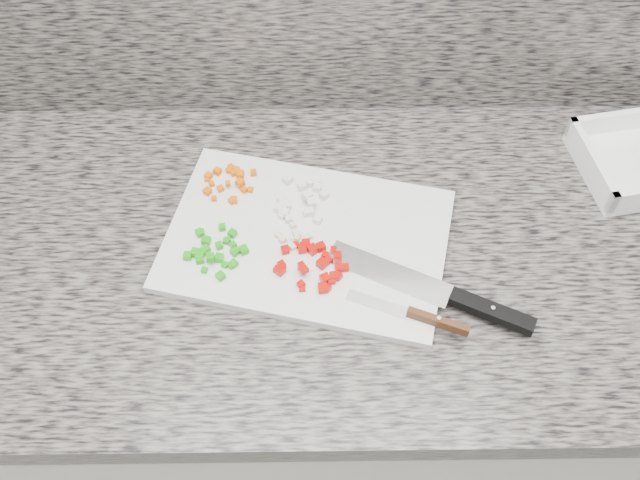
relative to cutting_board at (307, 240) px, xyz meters
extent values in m
cube|color=silver|center=(0.05, 0.00, -0.48)|extent=(3.92, 0.62, 0.86)
cube|color=#615D56|center=(0.05, 0.00, -0.03)|extent=(3.96, 0.64, 0.04)
cube|color=silver|center=(0.00, 0.00, 0.00)|extent=(0.47, 0.37, 0.01)
cube|color=#D65704|center=(-0.09, 0.09, 0.01)|extent=(0.01, 0.01, 0.01)
cube|color=#D65704|center=(-0.11, 0.07, 0.01)|extent=(0.01, 0.01, 0.01)
cube|color=#D65704|center=(-0.10, 0.09, 0.01)|extent=(0.01, 0.01, 0.01)
cube|color=#D65704|center=(-0.10, 0.11, 0.01)|extent=(0.01, 0.01, 0.01)
cube|color=#D65704|center=(-0.12, 0.07, 0.01)|extent=(0.01, 0.01, 0.01)
cube|color=#D65704|center=(-0.11, 0.13, 0.01)|extent=(0.01, 0.01, 0.01)
cube|color=#D65704|center=(-0.12, 0.12, 0.01)|extent=(0.01, 0.01, 0.01)
cube|color=#D65704|center=(-0.10, 0.10, 0.02)|extent=(0.01, 0.01, 0.01)
cube|color=#D65704|center=(-0.12, 0.13, 0.01)|extent=(0.01, 0.01, 0.01)
cube|color=#D65704|center=(-0.12, 0.14, 0.01)|extent=(0.01, 0.01, 0.01)
cube|color=#D65704|center=(-0.11, 0.12, 0.01)|extent=(0.01, 0.01, 0.01)
cube|color=#D65704|center=(-0.14, 0.09, 0.01)|extent=(0.01, 0.01, 0.01)
cube|color=#D65704|center=(-0.12, 0.10, 0.02)|extent=(0.01, 0.01, 0.01)
cube|color=#D65704|center=(-0.16, 0.12, 0.01)|extent=(0.01, 0.01, 0.01)
cube|color=#D65704|center=(-0.12, 0.14, 0.01)|extent=(0.01, 0.01, 0.01)
cube|color=#D65704|center=(-0.16, 0.11, 0.01)|extent=(0.01, 0.01, 0.01)
cube|color=#D65704|center=(-0.14, 0.13, 0.01)|extent=(0.01, 0.01, 0.01)
cube|color=#D65704|center=(-0.15, 0.10, 0.01)|extent=(0.01, 0.01, 0.01)
cube|color=#D65704|center=(-0.08, 0.12, 0.01)|extent=(0.01, 0.01, 0.01)
cube|color=#D65704|center=(-0.11, 0.13, 0.01)|extent=(0.01, 0.01, 0.01)
cube|color=#D65704|center=(-0.16, 0.09, 0.01)|extent=(0.02, 0.02, 0.01)
cube|color=#D65704|center=(-0.14, 0.07, 0.01)|extent=(0.01, 0.01, 0.01)
cube|color=#D65704|center=(-0.10, 0.09, 0.01)|extent=(0.01, 0.01, 0.01)
cube|color=#D65704|center=(-0.11, 0.12, 0.01)|extent=(0.01, 0.01, 0.01)
cube|color=silver|center=(0.02, 0.03, 0.01)|extent=(0.02, 0.02, 0.01)
cube|color=silver|center=(0.00, 0.07, 0.02)|extent=(0.02, 0.02, 0.01)
cube|color=silver|center=(-0.04, 0.05, 0.01)|extent=(0.02, 0.02, 0.01)
cube|color=silver|center=(0.01, 0.10, 0.01)|extent=(0.01, 0.01, 0.01)
cube|color=silver|center=(0.00, 0.04, 0.01)|extent=(0.01, 0.01, 0.01)
cube|color=silver|center=(0.03, 0.08, 0.01)|extent=(0.02, 0.02, 0.01)
cube|color=silver|center=(-0.03, 0.06, 0.01)|extent=(0.01, 0.01, 0.01)
cube|color=silver|center=(0.02, 0.09, 0.01)|extent=(0.01, 0.01, 0.01)
cube|color=silver|center=(-0.04, 0.07, 0.01)|extent=(0.01, 0.01, 0.01)
cube|color=silver|center=(-0.01, 0.10, 0.01)|extent=(0.02, 0.02, 0.01)
cube|color=silver|center=(-0.03, 0.03, 0.01)|extent=(0.01, 0.01, 0.01)
cube|color=silver|center=(-0.03, 0.04, 0.01)|extent=(0.01, 0.01, 0.01)
cube|color=silver|center=(0.01, 0.06, 0.02)|extent=(0.01, 0.01, 0.01)
cube|color=silver|center=(0.00, 0.04, 0.01)|extent=(0.01, 0.01, 0.01)
cube|color=silver|center=(-0.04, 0.04, 0.01)|extent=(0.01, 0.01, 0.01)
cube|color=silver|center=(-0.03, 0.04, 0.01)|extent=(0.02, 0.02, 0.01)
cube|color=silver|center=(-0.04, 0.06, 0.01)|extent=(0.01, 0.01, 0.01)
cube|color=silver|center=(-0.04, 0.05, 0.01)|extent=(0.02, 0.02, 0.01)
cube|color=silver|center=(0.02, 0.10, 0.01)|extent=(0.01, 0.01, 0.01)
cube|color=silver|center=(-0.03, 0.11, 0.01)|extent=(0.02, 0.02, 0.01)
cube|color=#1A940D|center=(-0.11, -0.05, 0.01)|extent=(0.01, 0.01, 0.01)
cube|color=#1A940D|center=(-0.13, -0.04, 0.01)|extent=(0.01, 0.01, 0.01)
cube|color=#1A940D|center=(-0.15, -0.06, 0.01)|extent=(0.01, 0.01, 0.01)
cube|color=#1A940D|center=(-0.15, -0.02, 0.01)|extent=(0.01, 0.01, 0.01)
cube|color=#1A940D|center=(-0.11, 0.00, 0.01)|extent=(0.02, 0.02, 0.01)
cube|color=#1A940D|center=(-0.12, -0.01, 0.01)|extent=(0.01, 0.01, 0.01)
cube|color=#1A940D|center=(-0.09, -0.03, 0.01)|extent=(0.02, 0.02, 0.01)
cube|color=#1A940D|center=(-0.17, -0.04, 0.01)|extent=(0.01, 0.01, 0.01)
cube|color=#1A940D|center=(-0.16, 0.01, 0.01)|extent=(0.01, 0.01, 0.01)
cube|color=#1A940D|center=(-0.11, -0.03, 0.01)|extent=(0.02, 0.02, 0.01)
cube|color=#1A940D|center=(-0.15, -0.01, 0.01)|extent=(0.01, 0.01, 0.01)
cube|color=#1A940D|center=(-0.12, -0.01, 0.01)|extent=(0.01, 0.01, 0.01)
cube|color=#1A940D|center=(-0.11, -0.02, 0.01)|extent=(0.01, 0.01, 0.01)
cube|color=#1A940D|center=(-0.13, 0.02, 0.01)|extent=(0.01, 0.01, 0.01)
cube|color=#1A940D|center=(-0.13, -0.02, 0.01)|extent=(0.01, 0.01, 0.01)
cube|color=#1A940D|center=(-0.16, -0.03, 0.01)|extent=(0.02, 0.02, 0.01)
cube|color=#1A940D|center=(-0.14, -0.04, 0.02)|extent=(0.01, 0.01, 0.01)
cube|color=#1A940D|center=(-0.12, -0.07, 0.01)|extent=(0.02, 0.02, 0.01)
cube|color=#1A940D|center=(-0.16, -0.04, 0.01)|extent=(0.01, 0.01, 0.01)
cube|color=#1A940D|center=(-0.16, -0.03, 0.01)|extent=(0.02, 0.02, 0.01)
cube|color=#1A940D|center=(-0.16, 0.01, 0.01)|extent=(0.01, 0.01, 0.01)
cube|color=#1A940D|center=(-0.11, -0.05, 0.01)|extent=(0.01, 0.01, 0.01)
cube|color=#1A940D|center=(-0.12, -0.05, 0.01)|extent=(0.01, 0.01, 0.01)
cube|color=#B20902|center=(0.00, -0.02, 0.01)|extent=(0.02, 0.02, 0.01)
cube|color=#B20902|center=(0.05, -0.04, 0.01)|extent=(0.01, 0.01, 0.01)
cube|color=#B20902|center=(0.05, -0.04, 0.01)|extent=(0.01, 0.01, 0.01)
cube|color=#B20902|center=(-0.01, -0.09, 0.01)|extent=(0.01, 0.01, 0.01)
cube|color=#B20902|center=(0.03, -0.05, 0.01)|extent=(0.01, 0.01, 0.01)
cube|color=#B20902|center=(0.03, -0.08, 0.01)|extent=(0.02, 0.02, 0.01)
cube|color=#B20902|center=(0.00, -0.02, 0.01)|extent=(0.01, 0.01, 0.01)
cube|color=#B20902|center=(0.05, -0.07, 0.01)|extent=(0.01, 0.01, 0.01)
cube|color=#B20902|center=(0.04, -0.03, 0.01)|extent=(0.01, 0.01, 0.01)
cube|color=#B20902|center=(-0.01, -0.09, 0.01)|extent=(0.01, 0.01, 0.01)
cube|color=#B20902|center=(0.02, -0.09, 0.01)|extent=(0.01, 0.01, 0.01)
cube|color=#B20902|center=(0.03, -0.04, 0.01)|extent=(0.01, 0.01, 0.01)
cube|color=#B20902|center=(-0.04, -0.06, 0.01)|extent=(0.01, 0.01, 0.01)
cube|color=#B20902|center=(0.03, -0.09, 0.01)|extent=(0.01, 0.01, 0.01)
cube|color=#B20902|center=(-0.01, -0.06, 0.02)|extent=(0.01, 0.01, 0.01)
cube|color=#B20902|center=(0.01, -0.03, 0.01)|extent=(0.02, 0.02, 0.01)
cube|color=#B20902|center=(0.02, -0.05, 0.01)|extent=(0.02, 0.02, 0.01)
cube|color=#B20902|center=(0.04, -0.07, 0.01)|extent=(0.01, 0.01, 0.01)
cube|color=#B20902|center=(0.04, -0.08, 0.01)|extent=(0.01, 0.01, 0.01)
cube|color=#B20902|center=(0.02, -0.02, 0.01)|extent=(0.02, 0.02, 0.01)
cube|color=#B20902|center=(-0.02, -0.02, 0.01)|extent=(0.01, 0.01, 0.01)
cube|color=#B20902|center=(-0.03, -0.03, 0.01)|extent=(0.01, 0.01, 0.01)
cube|color=#B20902|center=(0.00, -0.07, 0.02)|extent=(0.02, 0.02, 0.01)
cube|color=#B20902|center=(-0.04, -0.05, 0.01)|extent=(0.01, 0.01, 0.01)
cube|color=#B20902|center=(0.05, -0.06, 0.01)|extent=(0.01, 0.01, 0.01)
cube|color=#B20902|center=(-0.01, -0.03, 0.01)|extent=(0.01, 0.01, 0.01)
cube|color=#B20902|center=(-0.04, -0.06, 0.01)|extent=(0.02, 0.02, 0.01)
cube|color=#B20902|center=(0.06, -0.06, 0.01)|extent=(0.01, 0.01, 0.01)
cube|color=beige|center=(0.00, 0.00, 0.01)|extent=(0.01, 0.01, 0.00)
cube|color=beige|center=(-0.02, 0.02, 0.01)|extent=(0.01, 0.01, 0.01)
cube|color=beige|center=(-0.02, -0.02, 0.01)|extent=(0.01, 0.01, 0.01)
cube|color=beige|center=(-0.02, 0.01, 0.01)|extent=(0.01, 0.01, 0.01)
cube|color=beige|center=(-0.02, -0.02, 0.01)|extent=(0.01, 0.01, 0.01)
cube|color=beige|center=(-0.01, 0.00, 0.01)|extent=(0.01, 0.01, 0.01)
cube|color=beige|center=(-0.04, 0.00, 0.01)|extent=(0.01, 0.01, 0.01)
cube|color=beige|center=(0.00, 0.00, 0.01)|extent=(0.01, 0.01, 0.01)
cube|color=beige|center=(-0.04, -0.01, 0.01)|extent=(0.01, 0.01, 0.01)
cube|color=beige|center=(-0.04, 0.00, 0.01)|extent=(0.01, 0.01, 0.01)
cube|color=beige|center=(-0.03, -0.01, 0.01)|extent=(0.01, 0.01, 0.01)
cube|color=beige|center=(-0.01, 0.00, 0.01)|extent=(0.01, 0.01, 0.01)
cube|color=beige|center=(0.00, 0.00, 0.01)|extent=(0.01, 0.01, 0.01)
cube|color=beige|center=(-0.02, -0.02, 0.01)|extent=(0.01, 0.01, 0.01)
cube|color=#B8B9BE|center=(0.12, -0.07, 0.01)|extent=(0.19, 0.12, 0.00)
cube|color=black|center=(0.26, -0.14, 0.01)|extent=(0.12, 0.07, 0.02)
cylinder|color=#B8B9BE|center=(0.26, -0.14, 0.02)|extent=(0.01, 0.01, 0.00)
cube|color=#B8B9BE|center=(0.10, -0.12, 0.01)|extent=(0.09, 0.05, 0.00)
cube|color=#4A2612|center=(0.18, -0.15, 0.01)|extent=(0.09, 0.04, 0.02)
cylinder|color=#B8B9BE|center=(0.18, -0.15, 0.02)|extent=(0.01, 0.01, 0.00)
cube|color=white|center=(0.55, 0.23, 0.02)|extent=(0.24, 0.05, 0.04)
cube|color=white|center=(0.45, 0.13, 0.02)|extent=(0.04, 0.17, 0.04)
camera|label=1|loc=(0.01, -0.63, 0.87)|focal=40.00mm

